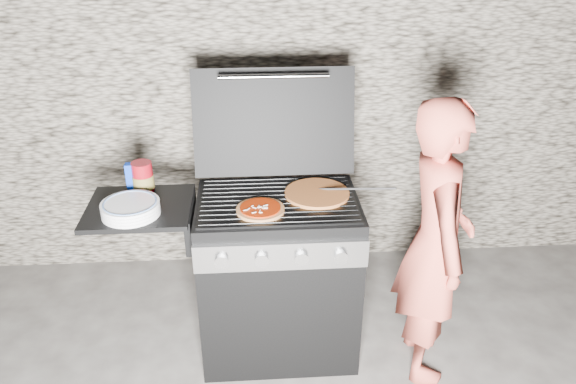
{
  "coord_description": "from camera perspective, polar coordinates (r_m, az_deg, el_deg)",
  "views": [
    {
      "loc": [
        -0.12,
        -2.42,
        2.19
      ],
      "look_at": [
        0.05,
        0.0,
        0.95
      ],
      "focal_mm": 35.0,
      "sensor_mm": 36.0,
      "label": 1
    }
  ],
  "objects": [
    {
      "name": "ground",
      "position": [
        3.27,
        -0.91,
        -15.02
      ],
      "size": [
        50.0,
        50.0,
        0.0
      ],
      "primitive_type": "plane",
      "color": "#3B3733"
    },
    {
      "name": "stone_wall",
      "position": [
        3.7,
        -1.9,
        6.7
      ],
      "size": [
        8.0,
        0.35,
        1.8
      ],
      "primitive_type": "cube",
      "color": "#A49884",
      "rests_on": "ground"
    },
    {
      "name": "gas_grill",
      "position": [
        2.98,
        -5.83,
        -8.67
      ],
      "size": [
        1.34,
        0.79,
        0.91
      ],
      "primitive_type": null,
      "color": "black",
      "rests_on": "ground"
    },
    {
      "name": "pizza_topped",
      "position": [
        2.63,
        -2.83,
        -1.73
      ],
      "size": [
        0.23,
        0.23,
        0.03
      ],
      "primitive_type": null,
      "rotation": [
        0.0,
        0.0,
        -0.02
      ],
      "color": "tan",
      "rests_on": "gas_grill"
    },
    {
      "name": "pizza_plain",
      "position": [
        2.78,
        2.96,
        -0.13
      ],
      "size": [
        0.41,
        0.41,
        0.02
      ],
      "primitive_type": "cylinder",
      "rotation": [
        0.0,
        0.0,
        0.34
      ],
      "color": "#C2762C",
      "rests_on": "gas_grill"
    },
    {
      "name": "sauce_jar",
      "position": [
        2.89,
        -14.53,
        1.47
      ],
      "size": [
        0.11,
        0.11,
        0.16
      ],
      "primitive_type": "cylinder",
      "rotation": [
        0.0,
        0.0,
        0.12
      ],
      "color": "maroon",
      "rests_on": "gas_grill"
    },
    {
      "name": "blue_carton",
      "position": [
        2.9,
        -15.39,
        1.38
      ],
      "size": [
        0.07,
        0.04,
        0.15
      ],
      "primitive_type": "cube",
      "rotation": [
        0.0,
        0.0,
        0.0
      ],
      "color": "#0C31B0",
      "rests_on": "gas_grill"
    },
    {
      "name": "plate_stack",
      "position": [
        2.71,
        -15.7,
        -1.62
      ],
      "size": [
        0.33,
        0.33,
        0.06
      ],
      "primitive_type": "cylinder",
      "rotation": [
        0.0,
        0.0,
        -0.24
      ],
      "color": "white",
      "rests_on": "gas_grill"
    },
    {
      "name": "person",
      "position": [
        2.81,
        14.71,
        -5.11
      ],
      "size": [
        0.4,
        0.56,
        1.47
      ],
      "primitive_type": "imported",
      "rotation": [
        0.0,
        0.0,
        1.49
      ],
      "color": "#C8503F",
      "rests_on": "ground"
    },
    {
      "name": "tongs",
      "position": [
        2.76,
        6.85,
        0.24
      ],
      "size": [
        0.37,
        0.17,
        0.08
      ],
      "primitive_type": "cylinder",
      "rotation": [
        0.0,
        1.4,
        -0.4
      ],
      "color": "black",
      "rests_on": "gas_grill"
    }
  ]
}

